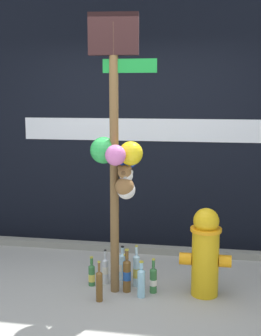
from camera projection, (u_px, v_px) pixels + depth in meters
The scene contains 14 objects.
ground_plane at pixel (99, 309), 3.92m from camera, with size 14.00×14.00×0.00m, color #9E9B93.
building_wall at pixel (135, 119), 5.47m from camera, with size 10.00×0.21×3.10m.
curb_strip at pixel (130, 248), 5.36m from camera, with size 8.00×0.12×0.08m, color gray.
memorial_post at pixel (118, 142), 4.04m from camera, with size 0.61×0.43×2.54m.
fire_hydrant at pixel (205, 252), 4.15m from camera, with size 0.47×0.29×0.82m.
bottle_0 at pixel (153, 280), 4.24m from camera, with size 0.07×0.07×0.33m.
bottle_1 at pixel (126, 272), 4.42m from camera, with size 0.07×0.07×0.31m.
bottle_2 at pixel (99, 285), 4.05m from camera, with size 0.06×0.06×0.38m.
bottle_3 at pixel (105, 270), 4.44m from camera, with size 0.06×0.06×0.35m.
bottle_4 at pixel (122, 266), 4.54m from camera, with size 0.08×0.08×0.35m.
bottle_5 at pixel (127, 274), 4.25m from camera, with size 0.08×0.08×0.42m.
bottle_6 at pixel (92, 275), 4.40m from camera, with size 0.06×0.06×0.29m.
bottle_7 at pixel (141, 282), 4.14m from camera, with size 0.07×0.07×0.34m.
bottle_8 at pixel (136, 270), 4.37m from camera, with size 0.07×0.07×0.41m.
Camera 1 is at (0.92, -3.57, 1.84)m, focal length 48.40 mm.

